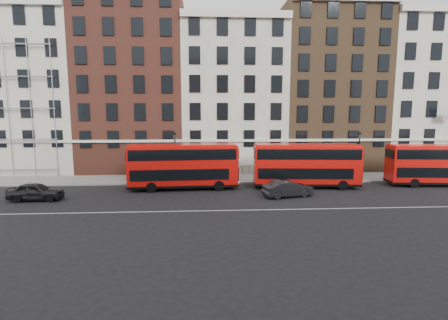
{
  "coord_description": "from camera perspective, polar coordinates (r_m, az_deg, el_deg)",
  "views": [
    {
      "loc": [
        -3.88,
        -28.51,
        7.86
      ],
      "look_at": [
        -1.89,
        5.0,
        3.0
      ],
      "focal_mm": 28.0,
      "sensor_mm": 36.0,
      "label": 1
    }
  ],
  "objects": [
    {
      "name": "traffic_light",
      "position": [
        46.03,
        32.16,
        0.21
      ],
      "size": [
        0.25,
        0.45,
        3.27
      ],
      "color": "black",
      "rests_on": "pavement"
    },
    {
      "name": "iron_railings",
      "position": [
        42.02,
        1.95,
        -1.65
      ],
      "size": [
        6.6,
        0.06,
        1.0
      ],
      "primitive_type": null,
      "color": "black",
      "rests_on": "pavement"
    },
    {
      "name": "bus_b",
      "position": [
        34.69,
        -6.73,
        -0.85
      ],
      "size": [
        10.83,
        3.1,
        4.5
      ],
      "rotation": [
        0.0,
        0.0,
        0.05
      ],
      "color": "red",
      "rests_on": "ground"
    },
    {
      "name": "bus_c",
      "position": [
        36.14,
        13.23,
        -0.71
      ],
      "size": [
        10.73,
        3.41,
        4.44
      ],
      "rotation": [
        0.0,
        0.0,
        -0.08
      ],
      "color": "red",
      "rests_on": "ground"
    },
    {
      "name": "ground",
      "position": [
        29.83,
        4.23,
        -7.06
      ],
      "size": [
        120.0,
        120.0,
        0.0
      ],
      "primitive_type": "plane",
      "color": "black",
      "rests_on": "ground"
    },
    {
      "name": "bus_d",
      "position": [
        42.28,
        31.61,
        -0.56
      ],
      "size": [
        10.35,
        3.37,
        4.27
      ],
      "rotation": [
        0.0,
        0.0,
        -0.09
      ],
      "color": "red",
      "rests_on": "ground"
    },
    {
      "name": "building_terrace",
      "position": [
        46.59,
        1.03,
        11.16
      ],
      "size": [
        64.0,
        11.95,
        22.0
      ],
      "color": "#B6AE9D",
      "rests_on": "ground"
    },
    {
      "name": "lamp_post_left",
      "position": [
        37.79,
        -7.97,
        0.89
      ],
      "size": [
        0.44,
        0.44,
        5.33
      ],
      "color": "black",
      "rests_on": "pavement"
    },
    {
      "name": "car_rear",
      "position": [
        34.69,
        -28.38,
        -4.55
      ],
      "size": [
        4.61,
        1.91,
        1.56
      ],
      "primitive_type": "imported",
      "rotation": [
        0.0,
        0.0,
        1.58
      ],
      "color": "#232326",
      "rests_on": "ground"
    },
    {
      "name": "lamp_post_right",
      "position": [
        41.12,
        21.15,
        1.0
      ],
      "size": [
        0.44,
        0.44,
        5.33
      ],
      "color": "black",
      "rests_on": "pavement"
    },
    {
      "name": "road_centre_line",
      "position": [
        27.93,
        4.78,
        -8.13
      ],
      "size": [
        70.0,
        0.12,
        0.01
      ],
      "primitive_type": "cube",
      "color": "white",
      "rests_on": "ground"
    },
    {
      "name": "kerb",
      "position": [
        37.54,
        2.62,
        -3.73
      ],
      "size": [
        80.0,
        0.3,
        0.16
      ],
      "primitive_type": "cube",
      "color": "gray",
      "rests_on": "ground"
    },
    {
      "name": "pavement",
      "position": [
        39.97,
        2.24,
        -3.0
      ],
      "size": [
        80.0,
        5.0,
        0.15
      ],
      "primitive_type": "cube",
      "color": "gray",
      "rests_on": "ground"
    },
    {
      "name": "car_front",
      "position": [
        32.3,
        10.38,
        -4.6
      ],
      "size": [
        4.85,
        2.71,
        1.52
      ],
      "primitive_type": "imported",
      "rotation": [
        0.0,
        0.0,
        1.83
      ],
      "color": "#242427",
      "rests_on": "ground"
    }
  ]
}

